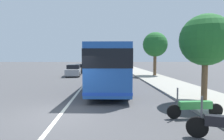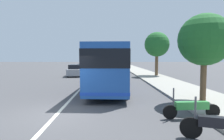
{
  "view_description": "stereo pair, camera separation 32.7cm",
  "coord_description": "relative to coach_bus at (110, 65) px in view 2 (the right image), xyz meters",
  "views": [
    {
      "loc": [
        -7.93,
        -1.9,
        2.39
      ],
      "look_at": [
        7.52,
        -2.46,
        1.41
      ],
      "focal_mm": 30.56,
      "sensor_mm": 36.0,
      "label": 1
    },
    {
      "loc": [
        -7.94,
        -2.22,
        2.39
      ],
      "look_at": [
        7.52,
        -2.46,
        1.41
      ],
      "focal_mm": 30.56,
      "sensor_mm": 36.0,
      "label": 2
    }
  ],
  "objects": [
    {
      "name": "ground_plane",
      "position": [
        -6.67,
        2.33,
        -1.86
      ],
      "size": [
        220.0,
        220.0,
        0.0
      ],
      "primitive_type": "plane",
      "color": "#424244"
    },
    {
      "name": "sidewalk_curb",
      "position": [
        3.33,
        -5.29,
        -1.79
      ],
      "size": [
        110.0,
        3.6,
        0.14
      ],
      "primitive_type": "cube",
      "color": "gray",
      "rests_on": "ground"
    },
    {
      "name": "lane_divider_line",
      "position": [
        3.33,
        2.33,
        -1.85
      ],
      "size": [
        110.0,
        0.16,
        0.01
      ],
      "primitive_type": "cube",
      "color": "silver",
      "rests_on": "ground"
    },
    {
      "name": "coach_bus",
      "position": [
        0.0,
        0.0,
        0.0
      ],
      "size": [
        10.82,
        3.14,
        3.2
      ],
      "rotation": [
        0.0,
        0.0,
        -0.06
      ],
      "color": "#1E4C9E",
      "rests_on": "ground"
    },
    {
      "name": "motorcycle_nearest_curb",
      "position": [
        -9.37,
        -3.02,
        -1.39
      ],
      "size": [
        0.79,
        2.04,
        1.27
      ],
      "rotation": [
        0.0,
        0.0,
        1.23
      ],
      "color": "black",
      "rests_on": "ground"
    },
    {
      "name": "motorcycle_by_tree",
      "position": [
        -7.29,
        -3.13,
        -1.41
      ],
      "size": [
        0.32,
        2.31,
        1.23
      ],
      "rotation": [
        0.0,
        0.0,
        1.63
      ],
      "color": "black",
      "rests_on": "ground"
    },
    {
      "name": "car_ahead_same_lane",
      "position": [
        10.63,
        4.59,
        -1.14
      ],
      "size": [
        4.51,
        2.0,
        1.51
      ],
      "rotation": [
        0.0,
        0.0,
        3.2
      ],
      "color": "gray",
      "rests_on": "ground"
    },
    {
      "name": "car_side_street",
      "position": [
        16.62,
        4.39,
        -1.17
      ],
      "size": [
        4.21,
        1.84,
        1.42
      ],
      "rotation": [
        0.0,
        0.0,
        3.15
      ],
      "color": "black",
      "rests_on": "ground"
    },
    {
      "name": "car_far_distant",
      "position": [
        43.76,
        4.77,
        -1.12
      ],
      "size": [
        4.37,
        2.02,
        1.58
      ],
      "rotation": [
        0.0,
        0.0,
        3.12
      ],
      "color": "navy",
      "rests_on": "ground"
    },
    {
      "name": "roadside_tree_near_camera",
      "position": [
        -4.68,
        -4.87,
        1.46
      ],
      "size": [
        2.71,
        2.71,
        4.7
      ],
      "color": "brown",
      "rests_on": "ground"
    },
    {
      "name": "roadside_tree_mid_block",
      "position": [
        10.08,
        -6.07,
        2.26
      ],
      "size": [
        3.18,
        3.18,
        5.74
      ],
      "color": "brown",
      "rests_on": "ground"
    }
  ]
}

